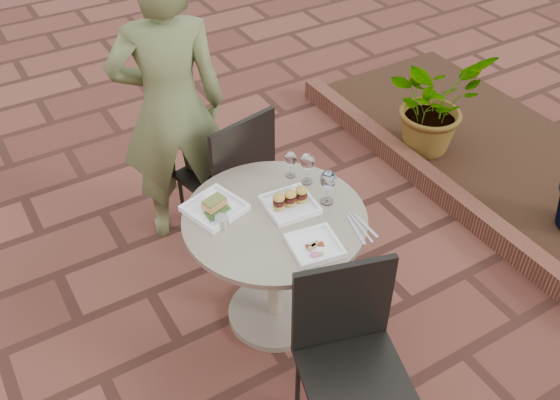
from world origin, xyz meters
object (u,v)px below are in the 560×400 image
cafe_table (275,253)px  plate_tuna (315,245)px  chair_far (233,170)px  chair_near (349,345)px  plate_sliders (290,201)px  diner (171,109)px  plate_salmon (215,207)px

cafe_table → plate_tuna: bearing=-80.5°
chair_far → plate_tuna: 0.95m
chair_near → plate_sliders: (0.15, 0.72, 0.21)m
chair_near → plate_sliders: size_ratio=3.62×
chair_far → diner: bearing=-64.3°
chair_far → cafe_table: bearing=69.2°
chair_near → plate_tuna: chair_near is taller
chair_far → plate_salmon: (-0.33, -0.46, 0.20)m
plate_salmon → plate_tuna: 0.54m
chair_near → plate_tuna: bearing=93.4°
cafe_table → plate_salmon: 0.40m
chair_far → diner: 0.49m
chair_near → plate_sliders: bearing=94.5°
chair_far → plate_sliders: 0.66m
chair_far → plate_sliders: (-0.00, -0.63, 0.21)m
diner → plate_sliders: bearing=119.4°
diner → plate_tuna: size_ratio=6.91×
cafe_table → chair_far: (0.10, 0.65, 0.07)m
cafe_table → chair_near: (-0.05, -0.70, 0.07)m
cafe_table → chair_near: bearing=-94.0°
plate_salmon → plate_tuna: plate_salmon is taller
chair_far → plate_tuna: chair_far is taller
cafe_table → diner: (-0.12, 0.94, 0.39)m
plate_tuna → plate_salmon: bearing=120.4°
chair_near → plate_salmon: (-0.18, 0.89, 0.20)m
plate_salmon → cafe_table: bearing=-39.6°
diner → plate_salmon: 0.77m
chair_far → plate_tuna: bearing=74.8°
plate_salmon → plate_sliders: size_ratio=1.21×
cafe_table → diner: bearing=97.3°
cafe_table → plate_salmon: bearing=140.4°
diner → plate_tuna: (0.17, -1.22, -0.13)m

